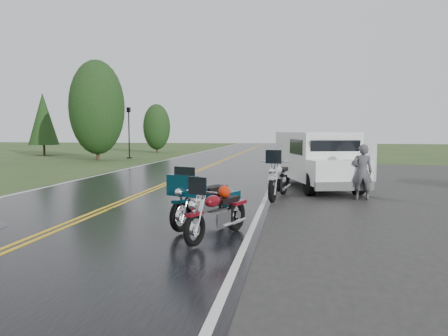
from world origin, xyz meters
name	(u,v)px	position (x,y,z in m)	size (l,w,h in m)	color
ground	(88,218)	(0.00, 0.00, 0.00)	(120.00, 120.00, 0.00)	#2D471E
road	(191,174)	(0.00, 10.00, 0.02)	(8.00, 100.00, 0.04)	black
motorcycle_red	(195,216)	(3.00, -2.25, 0.57)	(0.70, 1.92, 1.13)	#620B12
motorcycle_teal	(181,203)	(2.52, -1.30, 0.62)	(0.76, 2.10, 1.24)	#042936
motorcycle_silver	(273,179)	(4.04, 2.31, 0.69)	(0.85, 2.33, 1.38)	#B7BBC0
van_white	(310,164)	(5.07, 4.05, 0.98)	(1.87, 4.98, 1.96)	white
person_at_van	(362,173)	(6.49, 3.51, 0.78)	(0.57, 0.37, 1.56)	#46474B
lamp_post_far_left	(129,133)	(-7.05, 20.47, 1.83)	(0.31, 0.31, 3.67)	black
tree_left_mid	(97,118)	(-8.36, 18.20, 2.83)	(3.63, 3.63, 5.67)	#1E3D19
tree_left_far	(157,132)	(-7.74, 28.90, 1.87)	(2.43, 2.43, 3.74)	#1E3D19
pine_left_far	(43,125)	(-15.27, 23.08, 2.44)	(2.34, 2.34, 4.88)	#1E3D19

